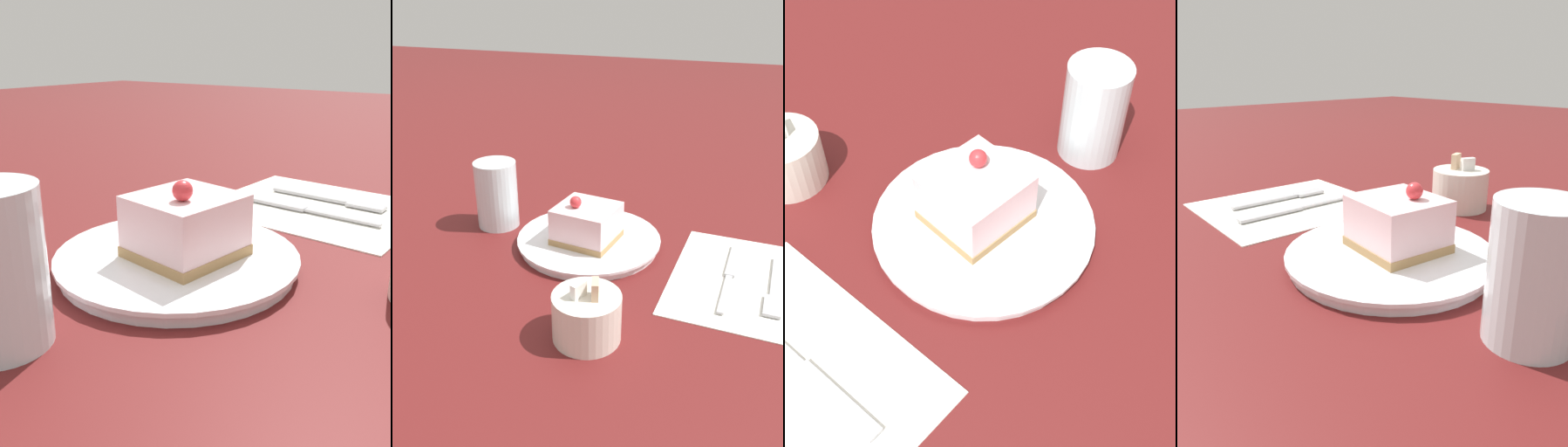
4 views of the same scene
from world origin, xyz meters
The scene contains 6 objects.
ground_plane centered at (0.00, 0.00, 0.00)m, with size 4.00×4.00×0.00m, color #5B1919.
plate centered at (0.00, 0.02, 0.01)m, with size 0.22×0.22×0.01m.
cake_slice centered at (0.00, 0.03, 0.04)m, with size 0.10×0.10×0.07m.
knife centered at (-0.22, 0.03, 0.01)m, with size 0.02×0.19×0.00m.
sugar_bowl centered at (-0.07, 0.23, 0.03)m, with size 0.08×0.08×0.08m.
drinking_glass centered at (0.17, 0.00, 0.06)m, with size 0.07×0.07×0.11m.
Camera 3 is at (-0.32, -0.23, 0.49)m, focal length 50.00 mm.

